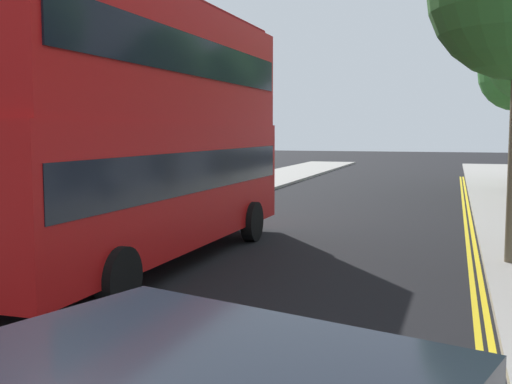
# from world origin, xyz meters

# --- Properties ---
(sidewalk_left) EXTENTS (4.00, 80.00, 0.14)m
(sidewalk_left) POSITION_xyz_m (-6.50, 16.00, 0.07)
(sidewalk_left) COLOR #9E9991
(sidewalk_left) RESTS_ON ground
(kerb_line_outer) EXTENTS (0.10, 56.00, 0.01)m
(kerb_line_outer) POSITION_xyz_m (4.40, 14.00, 0.00)
(kerb_line_outer) COLOR yellow
(kerb_line_outer) RESTS_ON ground
(kerb_line_inner) EXTENTS (0.10, 56.00, 0.01)m
(kerb_line_inner) POSITION_xyz_m (4.24, 14.00, 0.00)
(kerb_line_inner) COLOR yellow
(kerb_line_inner) RESTS_ON ground
(double_decker_bus_away) EXTENTS (2.91, 10.84, 5.64)m
(double_decker_bus_away) POSITION_xyz_m (-2.45, 12.57, 3.03)
(double_decker_bus_away) COLOR red
(double_decker_bus_away) RESTS_ON ground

